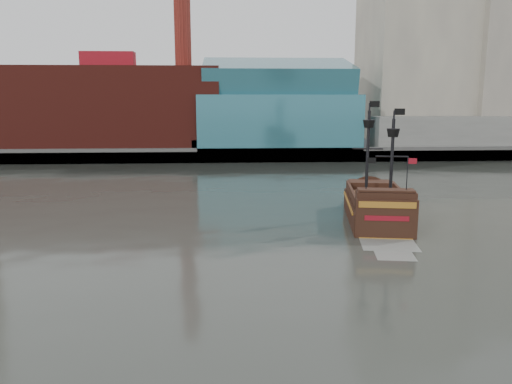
{
  "coord_description": "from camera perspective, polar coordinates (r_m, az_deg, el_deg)",
  "views": [
    {
      "loc": [
        0.37,
        -26.67,
        11.37
      ],
      "look_at": [
        2.62,
        12.38,
        4.0
      ],
      "focal_mm": 35.0,
      "sensor_mm": 36.0,
      "label": 1
    }
  ],
  "objects": [
    {
      "name": "pirate_ship",
      "position": [
        48.08,
        13.6,
        -1.99
      ],
      "size": [
        7.22,
        16.49,
        11.93
      ],
      "rotation": [
        0.0,
        0.0,
        -0.16
      ],
      "color": "black",
      "rests_on": "ground"
    },
    {
      "name": "promenade_far",
      "position": [
        119.13,
        -3.48,
        5.66
      ],
      "size": [
        220.0,
        60.0,
        2.0
      ],
      "primitive_type": "cube",
      "color": "slate",
      "rests_on": "ground"
    },
    {
      "name": "seawall",
      "position": [
        89.74,
        -3.52,
        4.21
      ],
      "size": [
        220.0,
        1.0,
        2.6
      ],
      "primitive_type": "cube",
      "color": "#4C4C49",
      "rests_on": "ground"
    },
    {
      "name": "skyline",
      "position": [
        112.12,
        -0.84,
        17.42
      ],
      "size": [
        149.0,
        45.0,
        62.0
      ],
      "color": "#7B6049",
      "rests_on": "promenade_far"
    },
    {
      "name": "ground",
      "position": [
        29.0,
        -3.86,
        -12.44
      ],
      "size": [
        400.0,
        400.0,
        0.0
      ],
      "primitive_type": "plane",
      "color": "#292B26",
      "rests_on": "ground"
    }
  ]
}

